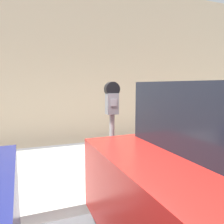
# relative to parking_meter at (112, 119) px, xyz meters

# --- Properties ---
(sidewalk) EXTENTS (24.00, 2.80, 0.15)m
(sidewalk) POSITION_rel_parking_meter_xyz_m (-0.12, 1.22, -1.15)
(sidewalk) COLOR #BCB7AD
(sidewalk) RESTS_ON ground_plane
(building_facade) EXTENTS (24.00, 0.30, 4.55)m
(building_facade) POSITION_rel_parking_meter_xyz_m (-0.12, 3.52, 1.06)
(building_facade) COLOR tan
(building_facade) RESTS_ON ground_plane
(parking_meter) EXTENTS (0.20, 0.13, 1.59)m
(parking_meter) POSITION_rel_parking_meter_xyz_m (0.00, 0.00, 0.00)
(parking_meter) COLOR gray
(parking_meter) RESTS_ON sidewalk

